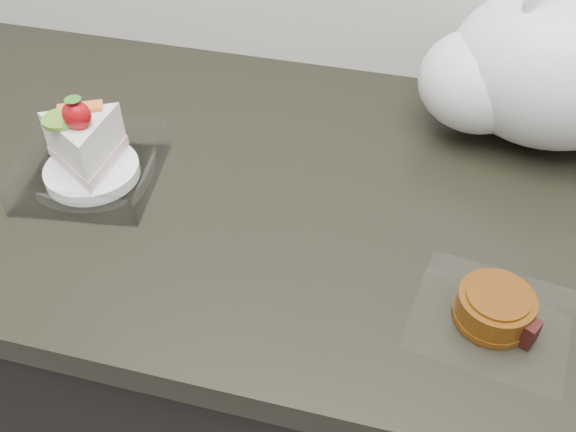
{
  "coord_description": "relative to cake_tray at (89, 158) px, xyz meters",
  "views": [
    {
      "loc": [
        0.12,
        1.06,
        1.45
      ],
      "look_at": [
        -0.02,
        1.59,
        0.94
      ],
      "focal_mm": 40.0,
      "sensor_mm": 36.0,
      "label": 1
    }
  ],
  "objects": [
    {
      "name": "counter",
      "position": [
        0.3,
        0.06,
        -0.48
      ],
      "size": [
        2.04,
        0.64,
        0.9
      ],
      "color": "black",
      "rests_on": "ground"
    },
    {
      "name": "cake_tray",
      "position": [
        0.0,
        0.0,
        0.0
      ],
      "size": [
        0.19,
        0.19,
        0.13
      ],
      "rotation": [
        0.0,
        0.0,
        0.14
      ],
      "color": "white",
      "rests_on": "counter"
    },
    {
      "name": "mooncake_wrap",
      "position": [
        0.52,
        -0.11,
        -0.02
      ],
      "size": [
        0.18,
        0.17,
        0.04
      ],
      "rotation": [
        0.0,
        0.0,
        0.02
      ],
      "color": "white",
      "rests_on": "counter"
    },
    {
      "name": "plastic_bag",
      "position": [
        0.56,
        0.25,
        0.07
      ],
      "size": [
        0.38,
        0.32,
        0.27
      ],
      "rotation": [
        0.0,
        0.0,
        0.39
      ],
      "color": "white",
      "rests_on": "counter"
    }
  ]
}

